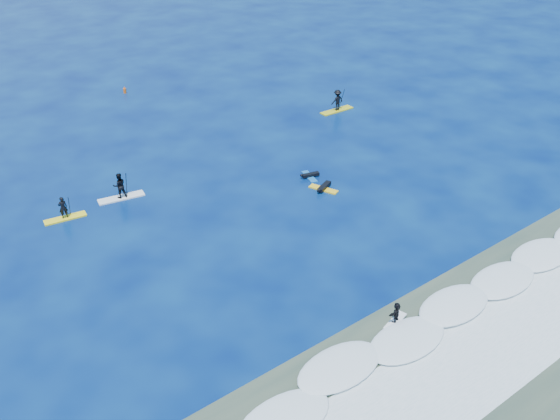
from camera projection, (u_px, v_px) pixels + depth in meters
ground at (321, 235)px, 40.08m from camera, size 160.00×160.00×0.00m
shallow_water at (507, 360)px, 30.57m from camera, size 90.00×13.00×0.01m
breaking_wave at (443, 317)px, 33.29m from camera, size 40.00×6.00×0.30m
whitewater at (490, 349)px, 31.26m from camera, size 34.00×5.00×0.02m
sup_paddler_left at (64, 211)px, 41.39m from camera, size 2.82×1.10×1.93m
sup_paddler_center at (120, 188)px, 43.60m from camera, size 3.34×1.42×2.28m
sup_paddler_right at (337, 102)px, 57.28m from camera, size 3.39×0.96×2.36m
prone_paddler_near at (324, 188)px, 45.02m from camera, size 1.67×2.22×0.45m
prone_paddler_far at (310, 176)px, 46.63m from camera, size 1.51×1.98×0.40m
wave_surfer at (396, 314)px, 32.42m from camera, size 1.80×0.91×1.26m
marker_buoy at (125, 90)px, 61.51m from camera, size 0.30×0.30×0.72m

